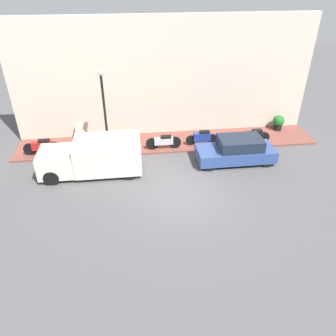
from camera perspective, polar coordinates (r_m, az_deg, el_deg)
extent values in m
plane|color=#514F51|center=(14.61, 2.30, -4.59)|extent=(60.00, 60.00, 0.00)
cube|color=brown|center=(18.76, -0.08, 4.56)|extent=(2.46, 16.70, 0.10)
cube|color=beige|center=(18.81, -0.62, 15.32)|extent=(0.30, 16.70, 6.59)
cube|color=#2D4784|center=(17.08, 11.61, 2.52)|extent=(1.62, 3.92, 0.60)
cube|color=#192333|center=(16.87, 12.46, 4.27)|extent=(1.42, 2.16, 0.56)
cylinder|color=black|center=(16.19, 7.26, 0.58)|extent=(0.20, 0.66, 0.66)
cylinder|color=black|center=(17.34, 6.22, 2.94)|extent=(0.20, 0.66, 0.66)
cylinder|color=black|center=(17.11, 16.96, 1.20)|extent=(0.20, 0.66, 0.66)
cylinder|color=black|center=(18.21, 15.38, 3.42)|extent=(0.20, 0.66, 0.66)
cube|color=silver|center=(15.92, -10.40, 2.39)|extent=(1.87, 3.11, 1.55)
cube|color=silver|center=(16.39, -18.66, 1.09)|extent=(1.78, 1.67, 1.08)
cube|color=#192333|center=(16.30, -19.70, 1.94)|extent=(1.59, 0.92, 0.43)
cylinder|color=black|center=(15.96, -19.67, -1.62)|extent=(0.22, 0.71, 0.71)
cylinder|color=black|center=(17.31, -18.78, 1.32)|extent=(0.22, 0.71, 0.71)
cylinder|color=black|center=(15.51, -6.80, -0.81)|extent=(0.22, 0.71, 0.71)
cylinder|color=black|center=(16.89, -6.92, 2.14)|extent=(0.22, 0.71, 0.71)
cube|color=black|center=(18.96, 14.78, 5.54)|extent=(0.30, 0.95, 0.43)
cube|color=black|center=(18.89, 15.27, 6.29)|extent=(0.27, 0.52, 0.12)
cylinder|color=black|center=(18.83, 13.04, 5.03)|extent=(0.10, 0.62, 0.62)
cylinder|color=black|center=(19.25, 16.35, 5.15)|extent=(0.10, 0.62, 0.62)
cube|color=navy|center=(18.30, 5.93, 5.46)|extent=(0.30, 0.95, 0.45)
cube|color=black|center=(18.20, 6.38, 6.28)|extent=(0.27, 0.52, 0.12)
cylinder|color=black|center=(18.26, 4.04, 4.86)|extent=(0.10, 0.57, 0.57)
cylinder|color=black|center=(18.52, 7.72, 5.03)|extent=(0.10, 0.57, 0.57)
cube|color=#B7B7BF|center=(17.76, -0.78, 4.73)|extent=(0.30, 1.01, 0.36)
cube|color=black|center=(17.67, -0.34, 5.44)|extent=(0.27, 0.55, 0.12)
cylinder|color=black|center=(17.77, -2.78, 4.25)|extent=(0.10, 0.66, 0.66)
cylinder|color=black|center=(17.89, 1.21, 4.48)|extent=(0.10, 0.66, 0.66)
cube|color=#B21E1E|center=(18.43, -21.10, 3.67)|extent=(0.30, 1.04, 0.45)
cube|color=black|center=(18.27, -20.84, 4.48)|extent=(0.27, 0.57, 0.12)
cylinder|color=black|center=(18.68, -22.91, 3.04)|extent=(0.10, 0.66, 0.66)
cylinder|color=black|center=(18.35, -19.04, 3.36)|extent=(0.10, 0.66, 0.66)
cylinder|color=black|center=(16.92, -10.87, 8.85)|extent=(0.12, 0.12, 4.21)
sphere|color=silver|center=(16.21, -11.68, 15.97)|extent=(0.29, 0.29, 0.29)
cylinder|color=black|center=(21.13, 18.52, 6.74)|extent=(0.51, 0.51, 0.30)
sphere|color=#236628|center=(20.97, 18.71, 7.78)|extent=(0.68, 0.68, 0.68)
cube|color=silver|center=(19.41, -15.13, 6.03)|extent=(0.40, 0.40, 0.04)
cube|color=silver|center=(19.34, -15.76, 6.61)|extent=(0.40, 0.04, 0.43)
cylinder|color=silver|center=(19.33, -14.58, 5.22)|extent=(0.04, 0.04, 0.43)
cylinder|color=silver|center=(19.64, -14.49, 5.67)|extent=(0.04, 0.04, 0.43)
cylinder|color=silver|center=(19.38, -15.59, 5.14)|extent=(0.04, 0.04, 0.43)
cylinder|color=silver|center=(19.69, -15.48, 5.59)|extent=(0.04, 0.04, 0.43)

